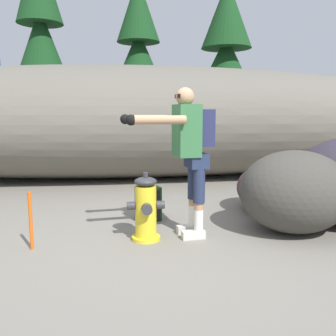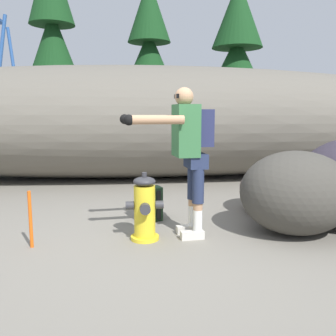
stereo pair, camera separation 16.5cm
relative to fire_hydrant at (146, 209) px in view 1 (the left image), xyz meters
The scene contains 11 objects.
ground_plane 0.43m from the fire_hydrant, 50.84° to the right, with size 56.00×56.00×0.04m, color slate.
dirt_embankment 4.17m from the fire_hydrant, 88.03° to the left, with size 17.13×3.20×2.37m, color #666056.
fire_hydrant is the anchor object (origin of this frame).
utility_worker 0.85m from the fire_hydrant, ahead, with size 1.01×0.60×1.66m.
spare_backpack 0.75m from the fire_hydrant, 83.49° to the left, with size 0.35×0.34×0.47m.
boulder_mid 2.08m from the fire_hydrant, 28.57° to the left, with size 1.04×0.89×0.66m, color #423034.
boulder_small 1.74m from the fire_hydrant, ahead, with size 1.28×1.12×0.96m, color #413F38.
pine_tree_far_left 11.66m from the fire_hydrant, 105.80° to the left, with size 2.58×2.58×7.53m.
pine_tree_left 11.80m from the fire_hydrant, 86.96° to the left, with size 2.64×2.64×6.63m.
pine_tree_center 11.09m from the fire_hydrant, 69.10° to the left, with size 2.89×2.89×6.23m.
survey_stake 1.19m from the fire_hydrant, behind, with size 0.04×0.04×0.60m, color #E55914.
Camera 1 is at (-0.43, -3.73, 1.39)m, focal length 39.37 mm.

